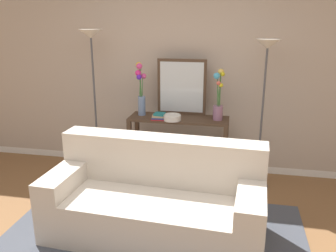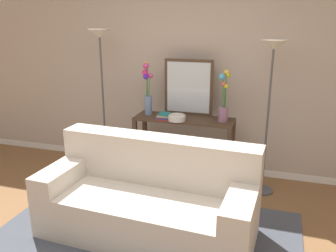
{
  "view_description": "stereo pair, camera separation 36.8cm",
  "coord_description": "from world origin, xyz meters",
  "px_view_note": "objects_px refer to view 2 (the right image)",
  "views": [
    {
      "loc": [
        0.7,
        -2.25,
        1.97
      ],
      "look_at": [
        0.0,
        1.21,
        0.88
      ],
      "focal_mm": 38.2,
      "sensor_mm": 36.0,
      "label": 1
    },
    {
      "loc": [
        1.05,
        -2.16,
        1.97
      ],
      "look_at": [
        0.0,
        1.21,
        0.88
      ],
      "focal_mm": 38.2,
      "sensor_mm": 36.0,
      "label": 2
    }
  ],
  "objects_px": {
    "vase_short_flowers": "(224,102)",
    "book_row_under_console": "(157,171)",
    "wall_mirror": "(188,87)",
    "vase_tall_flowers": "(147,89)",
    "book_stack": "(164,116)",
    "console_table": "(184,137)",
    "fruit_bowl": "(177,118)",
    "couch": "(149,202)",
    "floor_lamp_right": "(271,75)",
    "floor_lamp_left": "(101,62)"
  },
  "relations": [
    {
      "from": "console_table",
      "to": "floor_lamp_right",
      "type": "height_order",
      "value": "floor_lamp_right"
    },
    {
      "from": "couch",
      "to": "wall_mirror",
      "type": "relative_size",
      "value": 2.91
    },
    {
      "from": "console_table",
      "to": "fruit_bowl",
      "type": "relative_size",
      "value": 5.72
    },
    {
      "from": "book_stack",
      "to": "book_row_under_console",
      "type": "relative_size",
      "value": 0.66
    },
    {
      "from": "floor_lamp_left",
      "to": "vase_short_flowers",
      "type": "relative_size",
      "value": 3.05
    },
    {
      "from": "vase_tall_flowers",
      "to": "vase_short_flowers",
      "type": "xyz_separation_m",
      "value": [
        0.94,
        -0.03,
        -0.08
      ]
    },
    {
      "from": "book_stack",
      "to": "fruit_bowl",
      "type": "bearing_deg",
      "value": -1.41
    },
    {
      "from": "vase_tall_flowers",
      "to": "book_stack",
      "type": "distance_m",
      "value": 0.41
    },
    {
      "from": "vase_tall_flowers",
      "to": "fruit_bowl",
      "type": "distance_m",
      "value": 0.53
    },
    {
      "from": "wall_mirror",
      "to": "book_row_under_console",
      "type": "bearing_deg",
      "value": -155.37
    },
    {
      "from": "floor_lamp_right",
      "to": "wall_mirror",
      "type": "bearing_deg",
      "value": 167.19
    },
    {
      "from": "wall_mirror",
      "to": "console_table",
      "type": "bearing_deg",
      "value": -92.4
    },
    {
      "from": "fruit_bowl",
      "to": "book_row_under_console",
      "type": "xyz_separation_m",
      "value": [
        -0.29,
        0.12,
        -0.77
      ]
    },
    {
      "from": "couch",
      "to": "floor_lamp_left",
      "type": "bearing_deg",
      "value": 131.64
    },
    {
      "from": "couch",
      "to": "floor_lamp_right",
      "type": "bearing_deg",
      "value": 50.15
    },
    {
      "from": "console_table",
      "to": "book_stack",
      "type": "xyz_separation_m",
      "value": [
        -0.22,
        -0.12,
        0.28
      ]
    },
    {
      "from": "floor_lamp_left",
      "to": "floor_lamp_right",
      "type": "relative_size",
      "value": 1.05
    },
    {
      "from": "vase_tall_flowers",
      "to": "book_stack",
      "type": "height_order",
      "value": "vase_tall_flowers"
    },
    {
      "from": "vase_short_flowers",
      "to": "book_row_under_console",
      "type": "relative_size",
      "value": 2.07
    },
    {
      "from": "wall_mirror",
      "to": "vase_tall_flowers",
      "type": "height_order",
      "value": "wall_mirror"
    },
    {
      "from": "fruit_bowl",
      "to": "floor_lamp_left",
      "type": "bearing_deg",
      "value": 175.99
    },
    {
      "from": "floor_lamp_left",
      "to": "book_row_under_console",
      "type": "xyz_separation_m",
      "value": [
        0.69,
        0.06,
        -1.38
      ]
    },
    {
      "from": "wall_mirror",
      "to": "book_stack",
      "type": "distance_m",
      "value": 0.47
    },
    {
      "from": "fruit_bowl",
      "to": "book_row_under_console",
      "type": "distance_m",
      "value": 0.84
    },
    {
      "from": "console_table",
      "to": "vase_short_flowers",
      "type": "bearing_deg",
      "value": -0.02
    },
    {
      "from": "couch",
      "to": "vase_short_flowers",
      "type": "height_order",
      "value": "vase_short_flowers"
    },
    {
      "from": "book_stack",
      "to": "couch",
      "type": "bearing_deg",
      "value": -79.11
    },
    {
      "from": "floor_lamp_left",
      "to": "vase_tall_flowers",
      "type": "distance_m",
      "value": 0.66
    },
    {
      "from": "console_table",
      "to": "floor_lamp_right",
      "type": "xyz_separation_m",
      "value": [
        0.97,
        -0.06,
        0.82
      ]
    },
    {
      "from": "console_table",
      "to": "book_stack",
      "type": "bearing_deg",
      "value": -150.74
    },
    {
      "from": "console_table",
      "to": "fruit_bowl",
      "type": "bearing_deg",
      "value": -114.3
    },
    {
      "from": "couch",
      "to": "fruit_bowl",
      "type": "distance_m",
      "value": 1.21
    },
    {
      "from": "console_table",
      "to": "fruit_bowl",
      "type": "xyz_separation_m",
      "value": [
        -0.06,
        -0.12,
        0.28
      ]
    },
    {
      "from": "floor_lamp_left",
      "to": "fruit_bowl",
      "type": "distance_m",
      "value": 1.16
    },
    {
      "from": "wall_mirror",
      "to": "book_row_under_console",
      "type": "xyz_separation_m",
      "value": [
        -0.36,
        -0.16,
        -1.08
      ]
    },
    {
      "from": "vase_short_flowers",
      "to": "book_row_under_console",
      "type": "bearing_deg",
      "value": 179.99
    },
    {
      "from": "floor_lamp_left",
      "to": "fruit_bowl",
      "type": "height_order",
      "value": "floor_lamp_left"
    },
    {
      "from": "console_table",
      "to": "vase_tall_flowers",
      "type": "height_order",
      "value": "vase_tall_flowers"
    },
    {
      "from": "console_table",
      "to": "book_stack",
      "type": "relative_size",
      "value": 6.26
    },
    {
      "from": "floor_lamp_right",
      "to": "vase_short_flowers",
      "type": "bearing_deg",
      "value": 173.65
    },
    {
      "from": "vase_short_flowers",
      "to": "book_stack",
      "type": "height_order",
      "value": "vase_short_flowers"
    },
    {
      "from": "floor_lamp_right",
      "to": "vase_short_flowers",
      "type": "relative_size",
      "value": 2.9
    },
    {
      "from": "wall_mirror",
      "to": "book_row_under_console",
      "type": "height_order",
      "value": "wall_mirror"
    },
    {
      "from": "wall_mirror",
      "to": "book_stack",
      "type": "xyz_separation_m",
      "value": [
        -0.22,
        -0.28,
        -0.31
      ]
    },
    {
      "from": "wall_mirror",
      "to": "vase_tall_flowers",
      "type": "xyz_separation_m",
      "value": [
        -0.48,
        -0.13,
        -0.03
      ]
    },
    {
      "from": "book_stack",
      "to": "book_row_under_console",
      "type": "bearing_deg",
      "value": 137.55
    },
    {
      "from": "fruit_bowl",
      "to": "vase_tall_flowers",
      "type": "bearing_deg",
      "value": 159.85
    },
    {
      "from": "wall_mirror",
      "to": "fruit_bowl",
      "type": "relative_size",
      "value": 3.26
    },
    {
      "from": "book_row_under_console",
      "to": "fruit_bowl",
      "type": "bearing_deg",
      "value": -23.17
    },
    {
      "from": "book_row_under_console",
      "to": "floor_lamp_right",
      "type": "bearing_deg",
      "value": -2.43
    }
  ]
}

